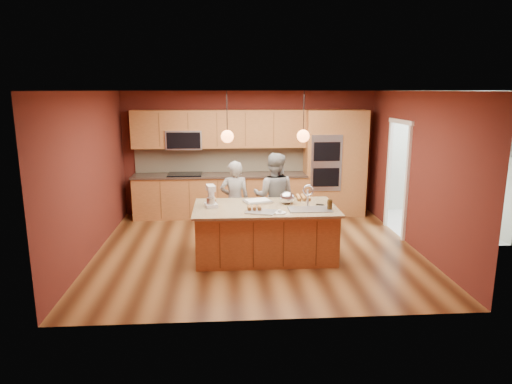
{
  "coord_description": "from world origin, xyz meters",
  "views": [
    {
      "loc": [
        -0.53,
        -7.51,
        2.71
      ],
      "look_at": [
        -0.03,
        -0.1,
        1.05
      ],
      "focal_mm": 32.0,
      "sensor_mm": 36.0,
      "label": 1
    }
  ],
  "objects": [
    {
      "name": "cupcakes_left",
      "position": [
        -0.77,
        0.07,
        0.89
      ],
      "size": [
        0.16,
        0.16,
        0.07
      ],
      "primitive_type": null,
      "color": "#BC7F40",
      "rests_on": "island"
    },
    {
      "name": "tumbler",
      "position": [
        1.11,
        -0.59,
        0.93
      ],
      "size": [
        0.08,
        0.08,
        0.16
      ],
      "primitive_type": "cylinder",
      "color": "#32220D",
      "rests_on": "island"
    },
    {
      "name": "floor",
      "position": [
        0.0,
        0.0,
        0.0
      ],
      "size": [
        5.5,
        5.5,
        0.0
      ],
      "primitive_type": "plane",
      "color": "#432210",
      "rests_on": "ground"
    },
    {
      "name": "cooling_rack",
      "position": [
        0.01,
        -0.69,
        0.87
      ],
      "size": [
        0.53,
        0.46,
        0.02
      ],
      "primitive_type": "cube",
      "rotation": [
        0.0,
        0.0,
        -0.35
      ],
      "color": "#AFB1B6",
      "rests_on": "island"
    },
    {
      "name": "cabinet_run",
      "position": [
        -0.68,
        2.25,
        0.98
      ],
      "size": [
        3.74,
        0.64,
        2.3
      ],
      "color": "#995A2E",
      "rests_on": "floor"
    },
    {
      "name": "cupcakes_right",
      "position": [
        0.81,
        0.11,
        0.89
      ],
      "size": [
        0.24,
        0.33,
        0.07
      ],
      "primitive_type": null,
      "color": "#BC7F40",
      "rests_on": "island"
    },
    {
      "name": "plate",
      "position": [
        0.29,
        -0.75,
        0.86
      ],
      "size": [
        0.2,
        0.2,
        0.01
      ],
      "primitive_type": "cylinder",
      "color": "silver",
      "rests_on": "island"
    },
    {
      "name": "wall_front",
      "position": [
        0.0,
        -2.5,
        1.35
      ],
      "size": [
        5.5,
        0.0,
        5.5
      ],
      "primitive_type": "plane",
      "rotation": [
        -1.57,
        0.0,
        0.0
      ],
      "color": "#541D17",
      "rests_on": "ground"
    },
    {
      "name": "wall_back",
      "position": [
        0.0,
        2.5,
        1.35
      ],
      "size": [
        5.5,
        0.0,
        5.5
      ],
      "primitive_type": "plane",
      "rotation": [
        1.57,
        0.0,
        0.0
      ],
      "color": "#541D17",
      "rests_on": "ground"
    },
    {
      "name": "mixing_bowl",
      "position": [
        0.49,
        -0.16,
        0.96
      ],
      "size": [
        0.25,
        0.25,
        0.21
      ],
      "primitive_type": "ellipsoid",
      "color": "silver",
      "rests_on": "island"
    },
    {
      "name": "stand_mixer",
      "position": [
        -0.77,
        -0.28,
        1.01
      ],
      "size": [
        0.24,
        0.29,
        0.36
      ],
      "rotation": [
        0.0,
        0.0,
        0.22
      ],
      "color": "white",
      "rests_on": "island"
    },
    {
      "name": "laundry_room",
      "position": [
        4.35,
        1.2,
        1.95
      ],
      "size": [
        2.6,
        2.7,
        2.7
      ],
      "color": "silver",
      "rests_on": "ground"
    },
    {
      "name": "washer",
      "position": [
        4.22,
        0.89,
        0.52
      ],
      "size": [
        0.82,
        0.84,
        1.04
      ],
      "primitive_type": "cube",
      "rotation": [
        0.0,
        0.0,
        0.33
      ],
      "color": "white",
      "rests_on": "floor"
    },
    {
      "name": "wall_left",
      "position": [
        -2.75,
        0.0,
        1.35
      ],
      "size": [
        0.0,
        5.0,
        5.0
      ],
      "primitive_type": "plane",
      "rotation": [
        1.57,
        0.0,
        1.57
      ],
      "color": "#541D17",
      "rests_on": "ground"
    },
    {
      "name": "pendant_left",
      "position": [
        -0.5,
        -0.34,
        2.0
      ],
      "size": [
        0.2,
        0.2,
        0.8
      ],
      "color": "black",
      "rests_on": "ceiling"
    },
    {
      "name": "sheet_cake",
      "position": [
        0.0,
        -0.06,
        0.88
      ],
      "size": [
        0.52,
        0.45,
        0.05
      ],
      "rotation": [
        0.0,
        0.0,
        0.32
      ],
      "color": "silver",
      "rests_on": "island"
    },
    {
      "name": "wall_right",
      "position": [
        2.75,
        0.0,
        1.35
      ],
      "size": [
        0.0,
        5.0,
        5.0
      ],
      "primitive_type": "plane",
      "rotation": [
        1.57,
        0.0,
        -1.57
      ],
      "color": "#541D17",
      "rests_on": "ground"
    },
    {
      "name": "cupcakes_rack",
      "position": [
        -0.09,
        -0.6,
        0.91
      ],
      "size": [
        0.23,
        0.15,
        0.07
      ],
      "primitive_type": null,
      "color": "#BC7F40",
      "rests_on": "island"
    },
    {
      "name": "dryer",
      "position": [
        4.2,
        1.52,
        0.47
      ],
      "size": [
        0.59,
        0.61,
        0.94
      ],
      "primitive_type": "cube",
      "rotation": [
        0.0,
        0.0,
        0.02
      ],
      "color": "white",
      "rests_on": "floor"
    },
    {
      "name": "person_right",
      "position": [
        0.35,
        0.56,
        0.81
      ],
      "size": [
        0.91,
        0.78,
        1.61
      ],
      "primitive_type": "imported",
      "rotation": [
        0.0,
        0.0,
        2.9
      ],
      "color": "slate",
      "rests_on": "floor"
    },
    {
      "name": "island",
      "position": [
        0.12,
        -0.34,
        0.44
      ],
      "size": [
        2.32,
        1.3,
        1.23
      ],
      "color": "#995A2E",
      "rests_on": "floor"
    },
    {
      "name": "doorway_trim",
      "position": [
        2.73,
        0.8,
        1.05
      ],
      "size": [
        0.08,
        1.11,
        2.2
      ],
      "primitive_type": null,
      "color": "white",
      "rests_on": "wall_right"
    },
    {
      "name": "oven_column",
      "position": [
        1.85,
        2.19,
        1.15
      ],
      "size": [
        1.3,
        0.62,
        2.3
      ],
      "color": "#995A2E",
      "rests_on": "floor"
    },
    {
      "name": "phone",
      "position": [
        1.02,
        -0.29,
        0.86
      ],
      "size": [
        0.14,
        0.1,
        0.01
      ],
      "primitive_type": "cube",
      "rotation": [
        0.0,
        0.0,
        -0.34
      ],
      "color": "black",
      "rests_on": "island"
    },
    {
      "name": "person_left",
      "position": [
        -0.37,
        0.56,
        0.74
      ],
      "size": [
        0.55,
        0.37,
        1.48
      ],
      "primitive_type": "imported",
      "rotation": [
        0.0,
        0.0,
        3.17
      ],
      "color": "black",
      "rests_on": "floor"
    },
    {
      "name": "ceiling",
      "position": [
        0.0,
        0.0,
        2.7
      ],
      "size": [
        5.5,
        5.5,
        0.0
      ],
      "primitive_type": "plane",
      "rotation": [
        3.14,
        0.0,
        0.0
      ],
      "color": "white",
      "rests_on": "ground"
    },
    {
      "name": "pendant_right",
      "position": [
        0.71,
        -0.34,
        2.0
      ],
      "size": [
        0.2,
        0.2,
        0.8
      ],
      "color": "black",
      "rests_on": "ceiling"
    }
  ]
}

